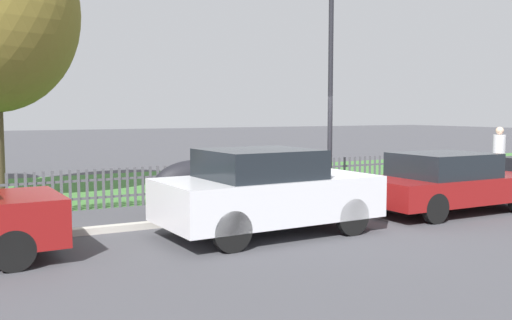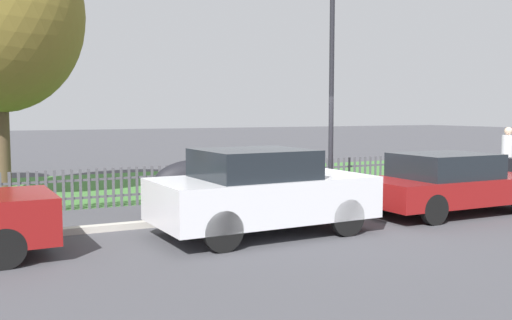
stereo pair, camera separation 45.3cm
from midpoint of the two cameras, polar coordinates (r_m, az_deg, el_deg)
The scene contains 9 objects.
ground_plane at distance 12.21m, azimuth 4.20°, elevation -5.33°, with size 120.00×120.00×0.00m, color #424247.
kerb_stone at distance 12.28m, azimuth 3.95°, elevation -4.99°, with size 42.28×0.20×0.12m, color #B2ADA3.
grass_strip at distance 17.69m, azimuth -6.67°, elevation -2.17°, with size 42.28×7.05×0.01m, color #3D7033.
park_fence at distance 14.45m, azimuth -1.53°, elevation -1.93°, with size 42.28×0.05×0.90m.
parked_car_navy_estate at distance 10.03m, azimuth -0.28°, elevation -3.11°, with size 3.91×2.03×1.51m.
parked_car_red_compact at distance 12.81m, azimuth 17.65°, elevation -2.11°, with size 3.98×1.77×1.28m.
covered_motorcycle at distance 12.04m, azimuth -6.90°, elevation -2.18°, with size 1.92×0.82×1.16m.
pedestrian_near_fence at distance 17.73m, azimuth 22.45°, elevation 0.66°, with size 0.49×0.49×1.72m.
street_lamp at distance 12.96m, azimuth 6.76°, elevation 11.29°, with size 0.20×0.79×5.76m.
Camera 1 is at (-6.68, -10.02, 2.16)m, focal length 40.00 mm.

